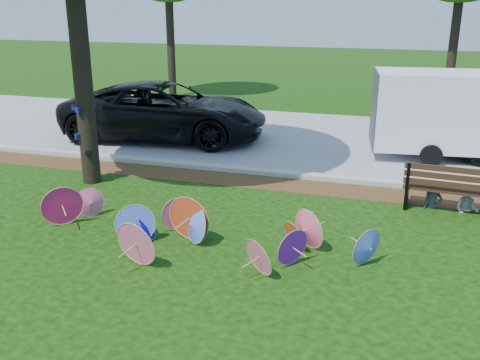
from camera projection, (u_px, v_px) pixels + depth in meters
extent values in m
plane|color=black|center=(179.00, 262.00, 9.26)|extent=(90.00, 90.00, 0.00)
cube|color=#472D16|center=(250.00, 182.00, 13.34)|extent=(90.00, 1.00, 0.01)
cube|color=#B7B5AD|center=(258.00, 171.00, 13.95)|extent=(90.00, 0.30, 0.12)
cube|color=gray|center=(290.00, 137.00, 17.73)|extent=(90.00, 8.00, 0.01)
cylinder|color=black|center=(81.00, 57.00, 12.37)|extent=(0.44, 0.44, 6.12)
cone|color=#D01D5F|center=(62.00, 205.00, 10.66)|extent=(0.76, 0.73, 0.85)
cone|color=#0603CB|center=(148.00, 223.00, 10.08)|extent=(0.53, 0.69, 0.57)
cone|color=#D75B7E|center=(91.00, 203.00, 11.10)|extent=(0.54, 0.61, 0.63)
cone|color=#4B6CDE|center=(369.00, 248.00, 9.01)|extent=(0.54, 0.66, 0.68)
cone|color=red|center=(191.00, 217.00, 10.00)|extent=(0.90, 0.36, 0.89)
cone|color=purple|center=(291.00, 246.00, 9.06)|extent=(0.55, 0.66, 0.69)
cone|color=#4B6CDE|center=(193.00, 225.00, 9.87)|extent=(0.71, 0.66, 0.73)
cone|color=#D75B7E|center=(138.00, 243.00, 9.03)|extent=(0.86, 0.45, 0.83)
cone|color=#D75B7E|center=(307.00, 229.00, 9.64)|extent=(0.71, 0.63, 0.77)
cone|color=#D75B7E|center=(176.00, 213.00, 10.50)|extent=(0.53, 0.57, 0.67)
cone|color=#4B6CDE|center=(135.00, 223.00, 9.92)|extent=(0.77, 0.64, 0.76)
cone|color=red|center=(296.00, 235.00, 9.63)|extent=(0.61, 0.57, 0.58)
cone|color=#D75B7E|center=(261.00, 256.00, 8.72)|extent=(0.69, 0.62, 0.67)
imported|color=black|center=(165.00, 111.00, 17.21)|extent=(6.78, 3.63, 1.81)
cube|color=white|center=(430.00, 110.00, 15.06)|extent=(3.25, 2.28, 2.73)
imported|color=#3A424F|center=(435.00, 183.00, 11.50)|extent=(0.49, 0.40, 1.15)
imported|color=silver|center=(469.00, 189.00, 11.32)|extent=(0.58, 0.50, 1.01)
cylinder|color=black|center=(171.00, 42.00, 24.39)|extent=(0.36, 0.36, 5.00)
cylinder|color=black|center=(453.00, 48.00, 21.25)|extent=(0.36, 0.36, 5.00)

